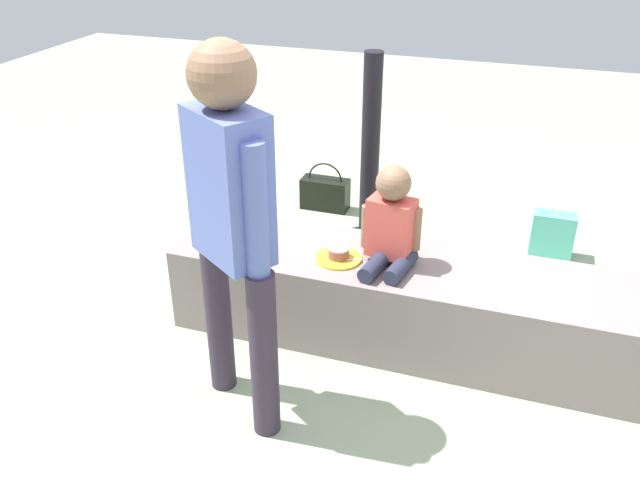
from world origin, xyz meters
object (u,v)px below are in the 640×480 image
object	(u,v)px
child_seated	(391,222)
party_cup_red	(571,296)
cake_plate	(339,255)
cake_box_white	(281,250)
water_bottle_near_gift	(493,264)
adult_standing	(231,210)
handbag_black_leather	(325,193)
gift_bag	(552,234)

from	to	relation	value
child_seated	party_cup_red	size ratio (longest dim) A/B	4.78
cake_plate	party_cup_red	xyz separation A→B (m)	(1.12, 0.65, -0.41)
child_seated	party_cup_red	distance (m)	1.23
child_seated	cake_plate	world-z (taller)	child_seated
child_seated	cake_box_white	distance (m)	1.15
cake_plate	cake_box_white	xyz separation A→B (m)	(-0.55, 0.63, -0.40)
cake_plate	water_bottle_near_gift	bearing A→B (deg)	49.40
adult_standing	cake_plate	world-z (taller)	adult_standing
cake_plate	party_cup_red	size ratio (longest dim) A/B	2.22
water_bottle_near_gift	handbag_black_leather	xyz separation A→B (m)	(-1.20, 0.58, 0.03)
cake_box_white	cake_plate	bearing A→B (deg)	-48.55
gift_bag	cake_box_white	world-z (taller)	gift_bag
cake_plate	gift_bag	size ratio (longest dim) A/B	0.69
party_cup_red	water_bottle_near_gift	bearing A→B (deg)	161.26
adult_standing	party_cup_red	world-z (taller)	adult_standing
child_seated	party_cup_red	world-z (taller)	child_seated
water_bottle_near_gift	handbag_black_leather	distance (m)	1.33
gift_bag	party_cup_red	bearing A→B (deg)	-77.22
gift_bag	party_cup_red	size ratio (longest dim) A/B	3.23
child_seated	cake_plate	size ratio (longest dim) A/B	2.16
adult_standing	handbag_black_leather	distance (m)	2.19
adult_standing	gift_bag	size ratio (longest dim) A/B	4.82
child_seated	adult_standing	bearing A→B (deg)	-124.65
gift_bag	handbag_black_leather	xyz separation A→B (m)	(-1.51, 0.19, -0.03)
handbag_black_leather	cake_box_white	bearing A→B (deg)	-92.81
party_cup_red	cake_box_white	xyz separation A→B (m)	(-1.67, -0.02, 0.00)
cake_box_white	party_cup_red	bearing A→B (deg)	0.84
handbag_black_leather	cake_plate	bearing A→B (deg)	-69.38
gift_bag	cake_box_white	distance (m)	1.65
child_seated	adult_standing	xyz separation A→B (m)	(-0.47, -0.68, 0.30)
cake_plate	party_cup_red	world-z (taller)	cake_plate
gift_bag	handbag_black_leather	size ratio (longest dim) A/B	0.97
water_bottle_near_gift	adult_standing	bearing A→B (deg)	-122.68
water_bottle_near_gift	cake_box_white	distance (m)	1.25
adult_standing	gift_bag	bearing A→B (deg)	55.99
cake_plate	water_bottle_near_gift	distance (m)	1.12
child_seated	cake_box_white	size ratio (longest dim) A/B	1.59
adult_standing	handbag_black_leather	bearing A→B (deg)	98.14
handbag_black_leather	child_seated	bearing A→B (deg)	-60.45
cake_plate	party_cup_red	distance (m)	1.36
child_seated	gift_bag	distance (m)	1.46
party_cup_red	cake_box_white	bearing A→B (deg)	-179.16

